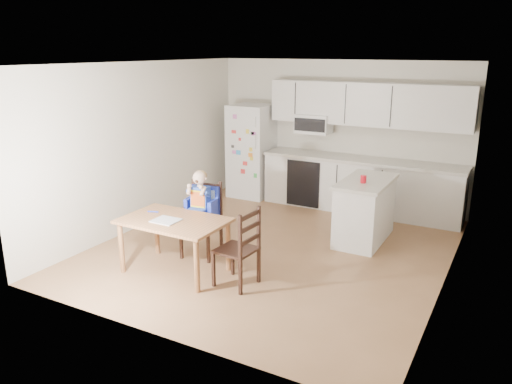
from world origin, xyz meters
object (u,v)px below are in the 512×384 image
Objects in this scene: dining_table at (174,226)px; chair_side at (243,243)px; kitchen_island at (365,210)px; chair_booster at (202,204)px; refrigerator at (252,151)px; red_cup at (363,179)px.

dining_table is 1.34× the size of chair_side.
chair_booster is at bearing -138.70° from kitchen_island.
refrigerator is 3.79m from chair_side.
kitchen_island is 1.28× the size of chair_side.
refrigerator is 1.79× the size of chair_side.
chair_booster is (-1.75, -1.36, -0.25)m from red_cup.
chair_booster is (0.80, -2.77, -0.14)m from refrigerator.
red_cup reaches higher than kitchen_island.
chair_side is (-0.80, -1.94, -0.41)m from red_cup.
chair_side is (-0.80, -2.11, 0.08)m from kitchen_island.
kitchen_island reaches higher than dining_table.
dining_table is at bearing -82.97° from chair_side.
dining_table is (-1.74, -1.98, -0.36)m from red_cup.
chair_booster is at bearing -116.74° from chair_side.
chair_side is (0.95, -0.58, -0.17)m from chair_booster.
refrigerator is 1.45× the size of chair_booster.
kitchen_island is 2.34m from chair_booster.
dining_table is (0.80, -3.39, -0.26)m from refrigerator.
kitchen_island is 2.26m from chair_side.
dining_table is at bearing -76.71° from refrigerator.
kitchen_island is 0.53m from red_cup.
refrigerator is at bearing 98.55° from chair_booster.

